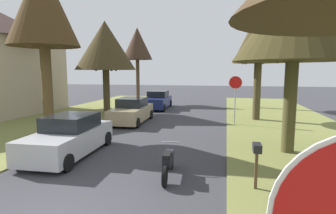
{
  "coord_description": "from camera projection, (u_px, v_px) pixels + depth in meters",
  "views": [
    {
      "loc": [
        3.51,
        -4.16,
        3.26
      ],
      "look_at": [
        1.12,
        6.87,
        1.78
      ],
      "focal_mm": 28.8,
      "sensor_mm": 36.0,
      "label": 1
    }
  ],
  "objects": [
    {
      "name": "curbside_mailbox",
      "position": [
        257.0,
        153.0,
        7.34
      ],
      "size": [
        0.22,
        0.44,
        1.27
      ],
      "color": "brown",
      "rests_on": "grass_verge_right"
    },
    {
      "name": "parked_motorcycle",
      "position": [
        168.0,
        162.0,
        8.34
      ],
      "size": [
        0.6,
        2.05,
        0.97
      ],
      "color": "black",
      "rests_on": "ground"
    },
    {
      "name": "street_tree_right_far",
      "position": [
        258.0,
        35.0,
        23.56
      ],
      "size": [
        3.38,
        3.38,
        8.25
      ],
      "color": "brown",
      "rests_on": "grass_verge_right"
    },
    {
      "name": "parked_sedan_tan",
      "position": [
        132.0,
        111.0,
        17.42
      ],
      "size": [
        2.08,
        4.46,
        1.57
      ],
      "color": "tan",
      "rests_on": "ground"
    },
    {
      "name": "parked_sedan_navy",
      "position": [
        158.0,
        100.0,
        23.98
      ],
      "size": [
        2.08,
        4.46,
        1.57
      ],
      "color": "navy",
      "rests_on": "ground"
    },
    {
      "name": "street_tree_left_mid_b",
      "position": [
        105.0,
        46.0,
        20.33
      ],
      "size": [
        4.57,
        4.57,
        7.01
      ],
      "color": "#4A4025",
      "rests_on": "grass_verge_left"
    },
    {
      "name": "parked_sedan_silver",
      "position": [
        70.0,
        137.0,
        10.58
      ],
      "size": [
        2.08,
        4.46,
        1.57
      ],
      "color": "#BCBCC1",
      "rests_on": "ground"
    },
    {
      "name": "stop_sign_far",
      "position": [
        235.0,
        89.0,
        16.43
      ],
      "size": [
        0.81,
        0.38,
        2.97
      ],
      "color": "#9EA0A5",
      "rests_on": "grass_verge_right"
    },
    {
      "name": "street_tree_right_mid_b",
      "position": [
        259.0,
        37.0,
        17.59
      ],
      "size": [
        3.36,
        3.36,
        7.31
      ],
      "color": "#473E25",
      "rests_on": "grass_verge_right"
    },
    {
      "name": "street_tree_left_mid_a",
      "position": [
        42.0,
        6.0,
        12.73
      ],
      "size": [
        3.35,
        3.35,
        8.41
      ],
      "color": "brown",
      "rests_on": "grass_verge_left"
    },
    {
      "name": "street_tree_right_mid_a",
      "position": [
        295.0,
        18.0,
        10.23
      ],
      "size": [
        4.6,
        4.6,
        6.93
      ],
      "color": "#464222",
      "rests_on": "grass_verge_right"
    },
    {
      "name": "street_tree_left_far",
      "position": [
        137.0,
        44.0,
        27.34
      ],
      "size": [
        3.06,
        3.06,
        7.65
      ],
      "color": "#4A382B",
      "rests_on": "grass_verge_left"
    }
  ]
}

